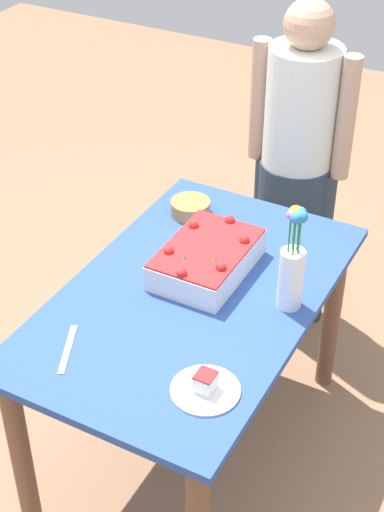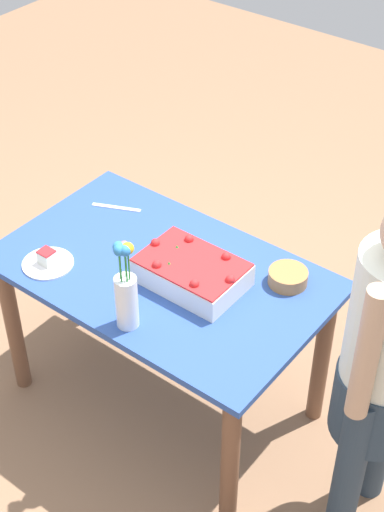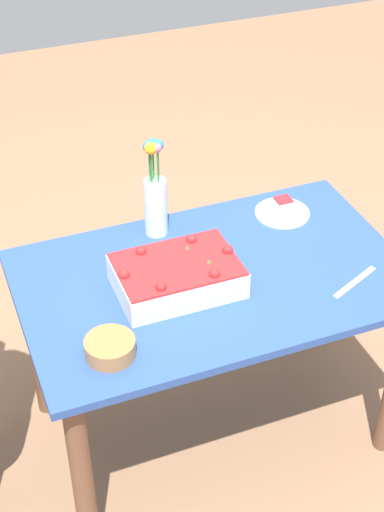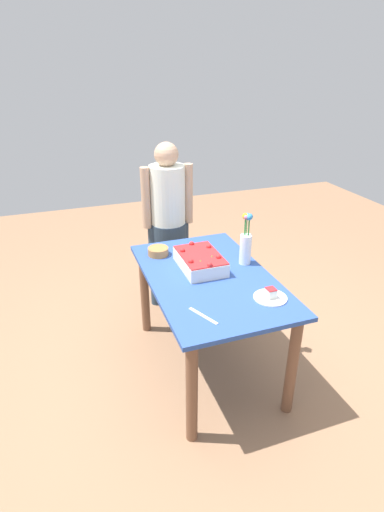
# 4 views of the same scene
# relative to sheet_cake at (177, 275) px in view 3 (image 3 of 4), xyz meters

# --- Properties ---
(ground_plane) EXTENTS (8.00, 8.00, 0.00)m
(ground_plane) POSITION_rel_sheet_cake_xyz_m (0.14, 0.02, -0.82)
(ground_plane) COLOR #946C4E
(dining_table) EXTENTS (1.32, 0.81, 0.76)m
(dining_table) POSITION_rel_sheet_cake_xyz_m (0.14, 0.02, -0.19)
(dining_table) COLOR #2C4D99
(dining_table) RESTS_ON ground_plane
(sheet_cake) EXTENTS (0.40, 0.27, 0.13)m
(sheet_cake) POSITION_rel_sheet_cake_xyz_m (0.00, 0.00, 0.00)
(sheet_cake) COLOR white
(sheet_cake) RESTS_ON dining_table
(serving_plate_with_slice) EXTENTS (0.21, 0.21, 0.07)m
(serving_plate_with_slice) POSITION_rel_sheet_cake_xyz_m (0.52, 0.27, -0.04)
(serving_plate_with_slice) COLOR white
(serving_plate_with_slice) RESTS_ON dining_table
(cake_knife) EXTENTS (0.21, 0.11, 0.00)m
(cake_knife) POSITION_rel_sheet_cake_xyz_m (0.56, -0.19, -0.05)
(cake_knife) COLOR silver
(cake_knife) RESTS_ON dining_table
(flower_vase) EXTENTS (0.08, 0.08, 0.38)m
(flower_vase) POSITION_rel_sheet_cake_xyz_m (0.04, 0.33, 0.10)
(flower_vase) COLOR white
(flower_vase) RESTS_ON dining_table
(fruit_bowl) EXTENTS (0.15, 0.15, 0.06)m
(fruit_bowl) POSITION_rel_sheet_cake_xyz_m (-0.30, -0.22, -0.02)
(fruit_bowl) COLOR #AD743E
(fruit_bowl) RESTS_ON dining_table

